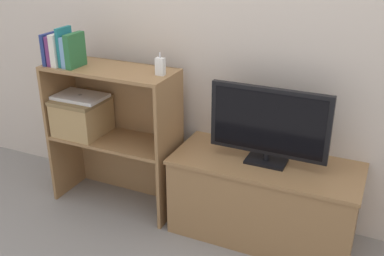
{
  "coord_description": "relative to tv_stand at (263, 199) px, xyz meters",
  "views": [
    {
      "loc": [
        0.97,
        -1.95,
        1.65
      ],
      "look_at": [
        0.0,
        0.17,
        0.63
      ],
      "focal_mm": 42.0,
      "sensor_mm": 36.0,
      "label": 1
    }
  ],
  "objects": [
    {
      "name": "storage_basket_left",
      "position": [
        -1.18,
        -0.06,
        0.35
      ],
      "size": [
        0.29,
        0.3,
        0.23
      ],
      "color": "tan",
      "rests_on": "bookshelf_lower_tier"
    },
    {
      "name": "tv",
      "position": [
        0.0,
        -0.0,
        0.47
      ],
      "size": [
        0.65,
        0.14,
        0.43
      ],
      "color": "black",
      "rests_on": "tv_stand"
    },
    {
      "name": "wall_back",
      "position": [
        -0.43,
        0.25,
        0.96
      ],
      "size": [
        10.0,
        0.05,
        2.4
      ],
      "color": "beige",
      "rests_on": "ground_plane"
    },
    {
      "name": "bookshelf_lower_tier",
      "position": [
        -0.96,
        0.01,
        0.05
      ],
      "size": [
        0.81,
        0.33,
        0.46
      ],
      "color": "olive",
      "rests_on": "ground_plane"
    },
    {
      "name": "book_forest",
      "position": [
        -1.15,
        -0.11,
        0.77
      ],
      "size": [
        0.04,
        0.15,
        0.2
      ],
      "color": "#286638",
      "rests_on": "bookshelf_upper_tier"
    },
    {
      "name": "ground_plane",
      "position": [
        -0.43,
        -0.22,
        -0.24
      ],
      "size": [
        16.0,
        16.0,
        0.0
      ],
      "primitive_type": "plane",
      "color": "gray"
    },
    {
      "name": "tv_stand",
      "position": [
        0.0,
        0.0,
        0.0
      ],
      "size": [
        1.04,
        0.45,
        0.48
      ],
      "color": "olive",
      "rests_on": "ground_plane"
    },
    {
      "name": "bookshelf_upper_tier",
      "position": [
        -0.96,
        0.01,
        0.51
      ],
      "size": [
        0.81,
        0.33,
        0.45
      ],
      "color": "olive",
      "rests_on": "bookshelf_lower_tier"
    },
    {
      "name": "book_navy",
      "position": [
        -1.32,
        -0.11,
        0.77
      ],
      "size": [
        0.03,
        0.15,
        0.19
      ],
      "color": "navy",
      "rests_on": "bookshelf_upper_tier"
    },
    {
      "name": "book_teal",
      "position": [
        -1.22,
        -0.11,
        0.79
      ],
      "size": [
        0.02,
        0.13,
        0.23
      ],
      "color": "#1E7075",
      "rests_on": "bookshelf_upper_tier"
    },
    {
      "name": "book_skyblue",
      "position": [
        -1.18,
        -0.11,
        0.76
      ],
      "size": [
        0.03,
        0.14,
        0.18
      ],
      "color": "#709ECC",
      "rests_on": "bookshelf_upper_tier"
    },
    {
      "name": "book_ivory",
      "position": [
        -1.25,
        -0.11,
        0.77
      ],
      "size": [
        0.04,
        0.16,
        0.19
      ],
      "color": "silver",
      "rests_on": "bookshelf_upper_tier"
    },
    {
      "name": "book_plum",
      "position": [
        -1.29,
        -0.11,
        0.76
      ],
      "size": [
        0.03,
        0.14,
        0.18
      ],
      "color": "#6B2D66",
      "rests_on": "bookshelf_upper_tier"
    },
    {
      "name": "laptop",
      "position": [
        -1.18,
        -0.06,
        0.47
      ],
      "size": [
        0.31,
        0.21,
        0.02
      ],
      "color": "white",
      "rests_on": "storage_basket_left"
    },
    {
      "name": "baby_monitor",
      "position": [
        -0.62,
        -0.05,
        0.72
      ],
      "size": [
        0.05,
        0.04,
        0.13
      ],
      "color": "white",
      "rests_on": "bookshelf_upper_tier"
    }
  ]
}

